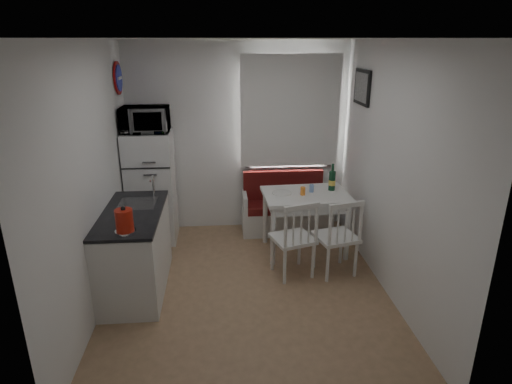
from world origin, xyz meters
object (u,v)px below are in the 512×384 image
(wine_bottle, at_px, (332,177))
(dining_table, at_px, (306,200))
(chair_left, at_px, (295,232))
(fridge, at_px, (152,187))
(kettle, at_px, (124,221))
(kitchen_counter, at_px, (135,250))
(bench, at_px, (284,212))
(chair_right, at_px, (339,230))
(microwave, at_px, (145,120))

(wine_bottle, bearing_deg, dining_table, -164.05)
(chair_left, bearing_deg, fridge, 127.89)
(fridge, distance_m, kettle, 1.80)
(fridge, xyz_separation_m, wine_bottle, (2.32, -0.44, 0.21))
(wine_bottle, bearing_deg, kitchen_counter, -160.95)
(bench, distance_m, chair_right, 1.41)
(kettle, bearing_deg, microwave, 90.99)
(wine_bottle, bearing_deg, kettle, -149.61)
(dining_table, bearing_deg, fridge, 161.97)
(dining_table, distance_m, kettle, 2.33)
(kitchen_counter, bearing_deg, chair_right, 1.05)
(fridge, bearing_deg, chair_right, -28.44)
(kettle, distance_m, wine_bottle, 2.66)
(microwave, bearing_deg, bench, 5.00)
(chair_right, bearing_deg, kettle, -179.26)
(chair_right, bearing_deg, bench, 93.77)
(chair_left, relative_size, wine_bottle, 1.59)
(chair_left, relative_size, chair_right, 1.03)
(bench, bearing_deg, chair_left, -93.49)
(kettle, bearing_deg, fridge, 90.97)
(dining_table, distance_m, chair_right, 0.72)
(fridge, bearing_deg, microwave, -90.00)
(kitchen_counter, distance_m, wine_bottle, 2.53)
(microwave, distance_m, kettle, 1.84)
(kettle, bearing_deg, bench, 46.82)
(microwave, bearing_deg, kettle, -89.01)
(kettle, bearing_deg, chair_right, 14.75)
(bench, distance_m, microwave, 2.27)
(kitchen_counter, distance_m, microwave, 1.69)
(chair_left, relative_size, microwave, 0.94)
(chair_right, xyz_separation_m, microwave, (-2.22, 1.15, 1.07))
(kitchen_counter, bearing_deg, microwave, 89.06)
(bench, xyz_separation_m, chair_left, (-0.08, -1.31, 0.30))
(fridge, distance_m, microwave, 0.91)
(chair_left, bearing_deg, kettle, -178.32)
(kitchen_counter, distance_m, chair_right, 2.24)
(kitchen_counter, height_order, wine_bottle, kitchen_counter)
(dining_table, bearing_deg, kettle, -150.16)
(microwave, bearing_deg, chair_left, -33.81)
(microwave, bearing_deg, fridge, 90.00)
(bench, height_order, microwave, microwave)
(kitchen_counter, bearing_deg, fridge, 89.10)
(fridge, bearing_deg, dining_table, -15.22)
(kitchen_counter, height_order, dining_table, kitchen_counter)
(bench, distance_m, fridge, 1.86)
(kitchen_counter, xyz_separation_m, chair_right, (2.24, 0.04, 0.13))
(bench, relative_size, chair_left, 2.18)
(chair_left, xyz_separation_m, microwave, (-1.72, 1.15, 1.07))
(kitchen_counter, relative_size, chair_right, 2.48)
(chair_right, height_order, fridge, fridge)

